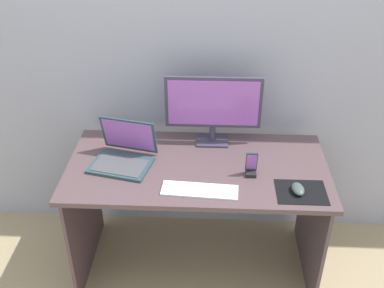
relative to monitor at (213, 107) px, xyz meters
name	(u,v)px	position (x,y,z in m)	size (l,w,h in m)	color
ground_plane	(197,264)	(-0.08, -0.25, -0.98)	(8.00, 8.00, 0.00)	tan
wall_back	(201,47)	(-0.08, 0.19, 0.27)	(6.00, 0.04, 2.50)	#A0A2B5
desk	(197,189)	(-0.08, -0.25, -0.39)	(1.41, 0.70, 0.75)	#544044
monitor	(213,107)	(0.00, 0.00, 0.00)	(0.54, 0.14, 0.41)	#3C364C
laptop	(123,155)	(-0.48, -0.23, -0.18)	(0.37, 0.34, 0.23)	#2A434B
keyboard_external	(200,190)	(-0.06, -0.47, -0.22)	(0.38, 0.12, 0.01)	white
mousepad	(301,192)	(0.45, -0.46, -0.23)	(0.25, 0.20, 0.00)	black
mouse	(298,189)	(0.43, -0.46, -0.21)	(0.06, 0.10, 0.04)	#404E4C
phone_in_dock	(251,167)	(0.20, -0.32, -0.18)	(0.06, 0.05, 0.14)	black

